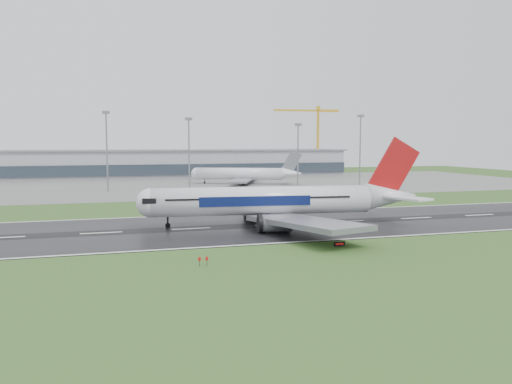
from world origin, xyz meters
name	(u,v)px	position (x,y,z in m)	size (l,w,h in m)	color
ground	(191,229)	(0.00, 0.00, 0.00)	(520.00, 520.00, 0.00)	#2E541F
runway	(191,229)	(0.00, 0.00, 0.05)	(400.00, 45.00, 0.10)	black
apron	(149,185)	(0.00, 125.00, 0.04)	(400.00, 130.00, 0.08)	slate
terminal	(140,164)	(0.00, 185.00, 7.50)	(240.00, 36.00, 15.00)	#93969E
main_airliner	(282,183)	(22.14, -0.76, 10.29)	(69.03, 65.74, 20.38)	white
parked_airliner	(244,167)	(44.65, 120.29, 8.06)	(54.42, 50.67, 15.95)	white
tower_crane	(318,139)	(117.00, 200.00, 21.98)	(44.50, 2.43, 43.96)	gold
runway_sign	(339,244)	(24.23, -28.31, 0.52)	(2.30, 0.26, 1.04)	black
floodmast_2	(107,153)	(-18.27, 100.00, 15.75)	(0.64, 0.64, 31.50)	gray
floodmast_3	(189,155)	(15.24, 100.00, 14.67)	(0.64, 0.64, 29.33)	gray
floodmast_4	(298,156)	(64.62, 100.00, 13.71)	(0.64, 0.64, 27.41)	gray
floodmast_5	(360,151)	(95.72, 100.00, 15.85)	(0.64, 0.64, 31.70)	gray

